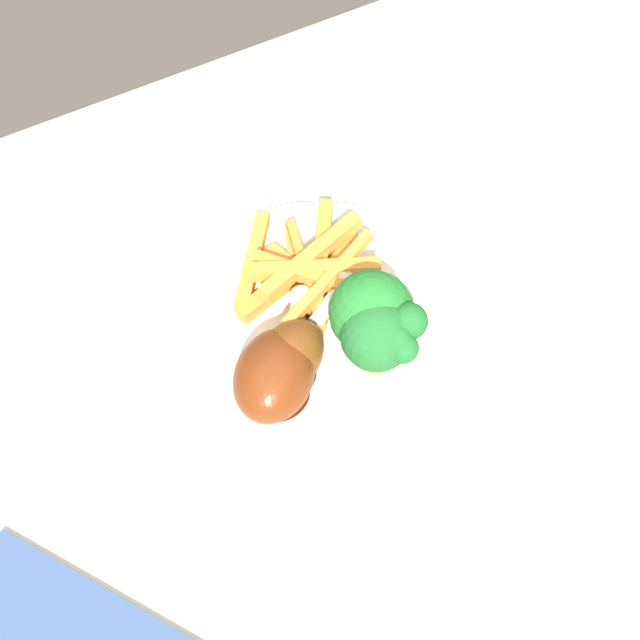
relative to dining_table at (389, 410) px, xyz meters
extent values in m
plane|color=#4C4742|center=(0.00, 0.00, -0.59)|extent=(6.00, 6.00, 0.00)
cube|color=beige|center=(0.00, 0.00, 0.10)|extent=(1.00, 0.75, 0.03)
cylinder|color=#9C9582|center=(0.44, 0.31, -0.26)|extent=(0.06, 0.06, 0.67)
cylinder|color=white|center=(-0.05, 0.03, 0.12)|extent=(0.28, 0.28, 0.01)
cylinder|color=#93AF60|center=(-0.03, -0.02, 0.13)|extent=(0.02, 0.02, 0.02)
sphere|color=#216A2D|center=(-0.03, -0.02, 0.17)|extent=(0.05, 0.05, 0.05)
sphere|color=#216A2D|center=(-0.02, -0.03, 0.18)|extent=(0.03, 0.03, 0.03)
sphere|color=#216A2D|center=(-0.03, -0.04, 0.17)|extent=(0.02, 0.02, 0.02)
sphere|color=#216A2D|center=(-0.03, -0.03, 0.18)|extent=(0.02, 0.02, 0.02)
sphere|color=#216A2D|center=(-0.02, -0.03, 0.16)|extent=(0.02, 0.02, 0.02)
sphere|color=#216A2D|center=(-0.05, -0.03, 0.16)|extent=(0.02, 0.02, 0.02)
cylinder|color=#7EB34A|center=(-0.03, 0.00, 0.13)|extent=(0.02, 0.02, 0.02)
sphere|color=#257C2D|center=(-0.03, 0.00, 0.16)|extent=(0.06, 0.06, 0.06)
sphere|color=#257C2D|center=(-0.05, 0.00, 0.16)|extent=(0.02, 0.02, 0.02)
sphere|color=#257C2D|center=(-0.03, 0.02, 0.17)|extent=(0.02, 0.02, 0.02)
sphere|color=#257C2D|center=(-0.04, -0.02, 0.17)|extent=(0.02, 0.02, 0.02)
cube|color=orange|center=(-0.04, 0.08, 0.13)|extent=(0.03, 0.07, 0.01)
cube|color=orange|center=(-0.03, 0.07, 0.15)|extent=(0.09, 0.05, 0.01)
cube|color=#F99B39|center=(-0.04, 0.08, 0.13)|extent=(0.05, 0.10, 0.01)
cube|color=#F99B39|center=(-0.03, 0.05, 0.15)|extent=(0.10, 0.05, 0.01)
cube|color=orange|center=(-0.05, 0.07, 0.15)|extent=(0.05, 0.07, 0.01)
cube|color=orange|center=(-0.01, 0.07, 0.14)|extent=(0.06, 0.05, 0.01)
cube|color=orange|center=(-0.04, 0.07, 0.14)|extent=(0.04, 0.10, 0.01)
cube|color=orange|center=(-0.02, 0.08, 0.14)|extent=(0.07, 0.10, 0.01)
cube|color=orange|center=(-0.05, 0.03, 0.13)|extent=(0.06, 0.06, 0.01)
cube|color=#F99A39|center=(-0.03, 0.08, 0.15)|extent=(0.10, 0.04, 0.01)
cube|color=orange|center=(-0.05, 0.08, 0.13)|extent=(0.10, 0.04, 0.01)
cube|color=orange|center=(-0.02, 0.07, 0.13)|extent=(0.05, 0.05, 0.01)
cube|color=orange|center=(-0.07, 0.11, 0.13)|extent=(0.07, 0.08, 0.01)
cylinder|color=#4D1B0A|center=(-0.11, 0.00, 0.12)|extent=(0.05, 0.05, 0.00)
ellipsoid|color=maroon|center=(-0.11, 0.00, 0.15)|extent=(0.09, 0.09, 0.05)
cylinder|color=beige|center=(-0.07, 0.04, 0.14)|extent=(0.03, 0.03, 0.01)
sphere|color=silver|center=(-0.06, 0.05, 0.14)|extent=(0.02, 0.02, 0.02)
cylinder|color=#4F230C|center=(-0.09, 0.01, 0.12)|extent=(0.04, 0.04, 0.00)
ellipsoid|color=brown|center=(-0.09, 0.01, 0.14)|extent=(0.08, 0.07, 0.04)
cylinder|color=beige|center=(-0.04, 0.04, 0.14)|extent=(0.05, 0.03, 0.01)
sphere|color=silver|center=(-0.02, 0.05, 0.14)|extent=(0.02, 0.02, 0.02)
camera|label=1|loc=(-0.24, -0.29, 0.66)|focal=48.64mm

